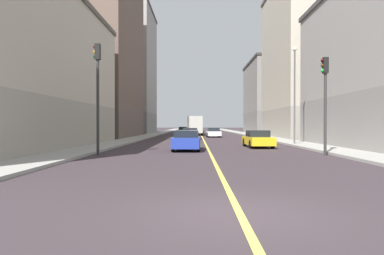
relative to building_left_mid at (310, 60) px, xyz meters
name	(u,v)px	position (x,y,z in m)	size (l,w,h in m)	color
ground_plane	(239,212)	(-14.27, -39.39, -10.28)	(400.00, 400.00, 0.00)	#362C30
sidewalk_left	(252,135)	(-6.11, 9.61, -10.21)	(2.60, 168.00, 0.15)	#9E9B93
sidewalk_right	(151,135)	(-22.44, 9.61, -10.21)	(2.60, 168.00, 0.15)	#9E9B93
lane_center_stripe	(201,135)	(-14.27, 9.61, -10.28)	(0.16, 154.00, 0.01)	#E5D14C
building_left_mid	(310,60)	(0.00, 0.00, 0.00)	(9.92, 17.05, 20.55)	#9D9688
building_left_far	(274,98)	(0.00, 21.00, -3.32)	(9.92, 17.56, 13.92)	slate
building_right_corner	(2,67)	(-28.54, -22.54, -4.53)	(9.92, 25.93, 11.48)	#9D9688
building_right_midblock	(98,52)	(-28.54, 1.18, 1.39)	(9.92, 18.59, 23.32)	brown
building_right_distant	(128,72)	(-28.54, 21.80, 1.78)	(9.92, 15.70, 24.11)	gray
traffic_light_left_near	(325,92)	(-7.82, -26.56, -6.66)	(0.40, 0.32, 5.56)	#2D2D2D
traffic_light_right_near	(98,84)	(-20.75, -26.56, -6.20)	(0.40, 0.32, 6.36)	#2D2D2D
street_lamp_left_near	(295,86)	(-6.80, -16.91, -5.27)	(0.36, 0.36, 8.17)	#4C4C51
car_white	(213,133)	(-12.71, 1.97, -9.64)	(1.98, 4.15, 1.33)	white
car_blue	(186,140)	(-15.78, -22.71, -9.61)	(1.88, 4.47, 1.36)	#23389E
car_yellow	(258,139)	(-10.39, -19.66, -9.65)	(1.92, 4.30, 1.31)	gold
car_maroon	(190,134)	(-15.82, -5.23, -9.63)	(2.07, 4.29, 1.36)	maroon
car_green	(183,130)	(-17.87, 26.80, -9.65)	(2.03, 4.24, 1.29)	#1E6B38
car_black	(195,130)	(-15.42, 20.31, -9.60)	(1.78, 3.95, 1.41)	black
car_red	(195,130)	(-15.34, 30.48, -9.67)	(1.93, 4.18, 1.25)	red
box_truck	(195,125)	(-15.28, 10.04, -8.66)	(2.43, 7.03, 3.08)	beige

